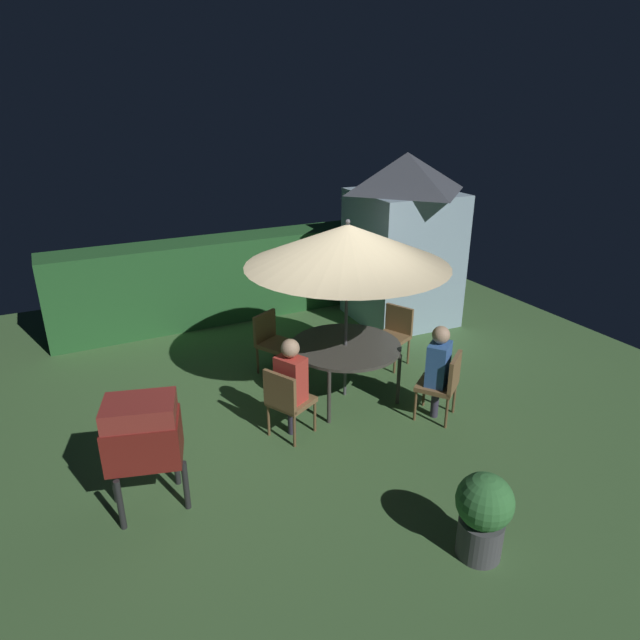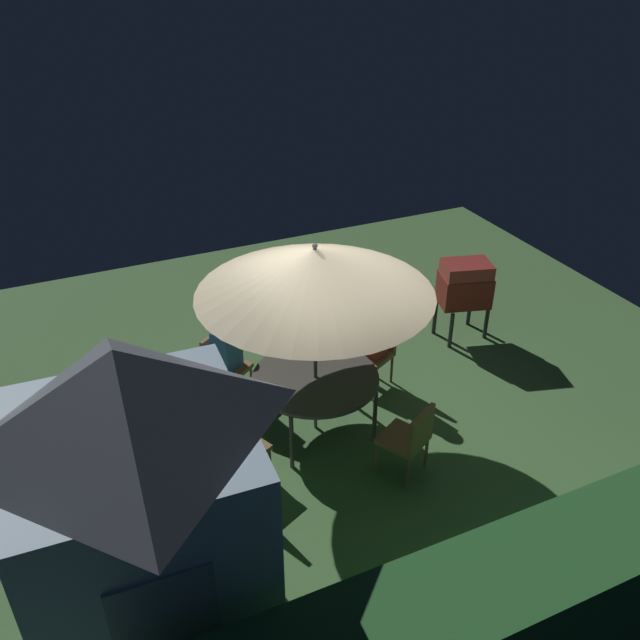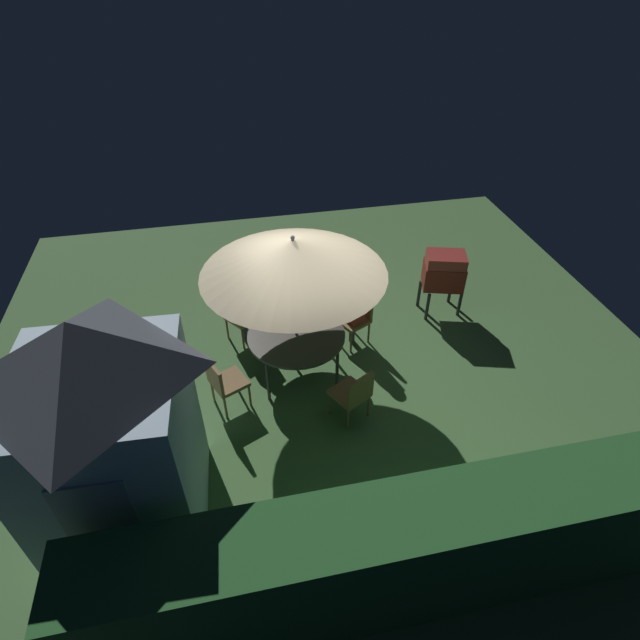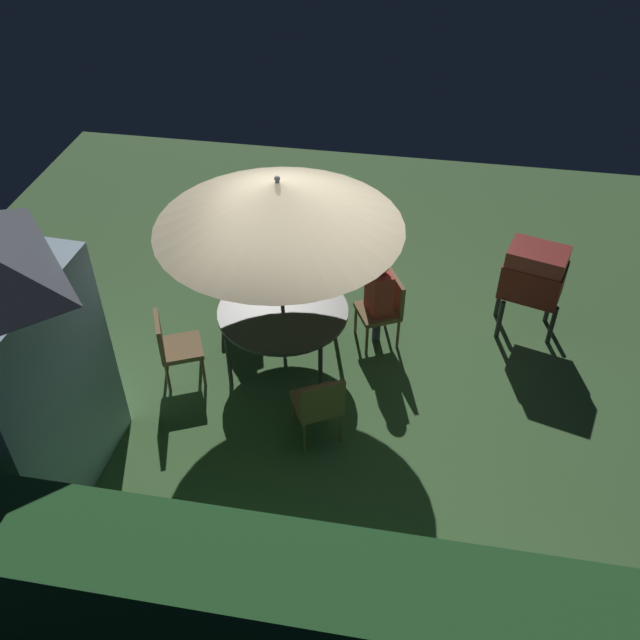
% 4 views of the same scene
% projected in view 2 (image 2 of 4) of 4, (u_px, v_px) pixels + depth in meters
% --- Properties ---
extents(ground_plane, '(11.00, 11.00, 0.00)m').
position_uv_depth(ground_plane, '(351.00, 420.00, 8.20)').
color(ground_plane, '#47703D').
extents(hedge_backdrop, '(6.29, 0.79, 1.51)m').
position_uv_depth(hedge_backdrop, '(557.00, 609.00, 5.08)').
color(hedge_backdrop, '#28602D').
rests_on(hedge_backdrop, ground).
extents(garden_shed, '(1.80, 1.86, 2.98)m').
position_uv_depth(garden_shed, '(144.00, 516.00, 4.88)').
color(garden_shed, '#9EBCD1').
rests_on(garden_shed, ground).
extents(patio_table, '(1.49, 1.49, 0.76)m').
position_uv_depth(patio_table, '(315.00, 380.00, 7.71)').
color(patio_table, '#47423D').
rests_on(patio_table, ground).
extents(patio_umbrella, '(2.61, 2.61, 2.45)m').
position_uv_depth(patio_umbrella, '(315.00, 271.00, 6.99)').
color(patio_umbrella, '#4C4C51').
rests_on(patio_umbrella, ground).
extents(bbq_grill, '(0.81, 0.67, 1.20)m').
position_uv_depth(bbq_grill, '(465.00, 285.00, 9.47)').
color(bbq_grill, maroon).
rests_on(bbq_grill, ground).
extents(chair_near_shed, '(0.62, 0.62, 0.90)m').
position_uv_depth(chair_near_shed, '(375.00, 348.00, 8.65)').
color(chair_near_shed, olive).
rests_on(chair_near_shed, ground).
extents(chair_far_side, '(0.65, 0.65, 0.90)m').
position_uv_depth(chair_far_side, '(223.00, 362.00, 8.37)').
color(chair_far_side, olive).
rests_on(chair_far_side, ground).
extents(chair_toward_hedge, '(0.61, 0.61, 0.90)m').
position_uv_depth(chair_toward_hedge, '(236.00, 448.00, 6.99)').
color(chair_toward_hedge, olive).
rests_on(chair_toward_hedge, ground).
extents(chair_toward_house, '(0.63, 0.63, 0.90)m').
position_uv_depth(chair_toward_house, '(410.00, 437.00, 7.14)').
color(chair_toward_house, olive).
rests_on(chair_toward_house, ground).
extents(potted_plant_by_shed, '(0.51, 0.51, 0.84)m').
position_uv_depth(potted_plant_by_shed, '(255.00, 284.00, 10.33)').
color(potted_plant_by_shed, '#4C4C51').
rests_on(potted_plant_by_shed, ground).
extents(person_in_red, '(0.37, 0.41, 1.26)m').
position_uv_depth(person_in_red, '(372.00, 333.00, 8.46)').
color(person_in_red, '#CC3D33').
rests_on(person_in_red, ground).
extents(person_in_blue, '(0.42, 0.40, 1.26)m').
position_uv_depth(person_in_blue, '(227.00, 346.00, 8.20)').
color(person_in_blue, '#3866B2').
rests_on(person_in_blue, ground).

